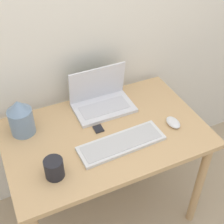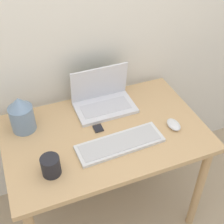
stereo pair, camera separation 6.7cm
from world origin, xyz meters
name	(u,v)px [view 1 (the left image)]	position (x,y,z in m)	size (l,w,h in m)	color
wall_back	(73,17)	(0.00, 0.76, 1.25)	(6.00, 0.05, 2.50)	silver
desk	(105,145)	(0.00, 0.35, 0.65)	(1.10, 0.70, 0.76)	tan
laptop	(101,99)	(0.07, 0.57, 0.81)	(0.35, 0.23, 0.24)	silver
keyboard	(121,143)	(0.04, 0.23, 0.77)	(0.47, 0.17, 0.02)	silver
mouse	(173,122)	(0.37, 0.25, 0.77)	(0.07, 0.10, 0.03)	silver
vase	(21,117)	(-0.40, 0.54, 0.86)	(0.13, 0.13, 0.21)	slate
mp3_player	(98,129)	(-0.03, 0.38, 0.76)	(0.05, 0.06, 0.01)	black
mug	(54,168)	(-0.33, 0.18, 0.81)	(0.09, 0.09, 0.10)	black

